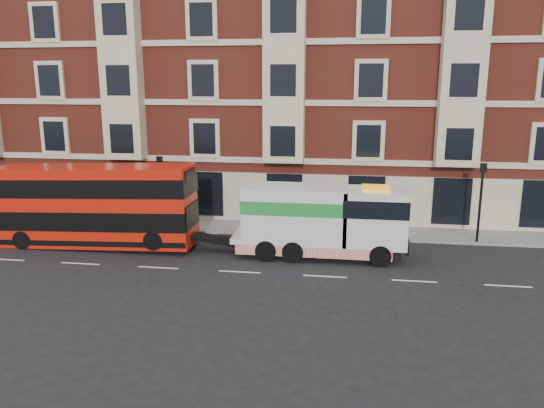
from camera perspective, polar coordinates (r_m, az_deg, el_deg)
The scene contains 8 objects.
ground at distance 25.13m, azimuth -3.50°, elevation -7.31°, with size 120.00×120.00×0.00m, color black.
sidewalk at distance 32.13m, azimuth -0.74°, elevation -2.60°, with size 90.00×3.00×0.15m, color slate.
victorian_terrace at distance 38.33m, azimuth 1.83°, elevation 15.02°, with size 45.00×12.00×20.40m.
lamp_post_west at distance 31.81m, azimuth -11.87°, elevation 1.78°, with size 0.35×0.15×4.35m.
lamp_post_east at distance 30.68m, azimuth 21.54°, elevation 0.73°, with size 0.35×0.15×4.35m.
double_decker_bus at distance 29.90m, azimuth -18.59°, elevation -0.03°, with size 10.82×2.48×4.38m.
tow_truck at distance 26.82m, azimuth 5.12°, elevation -1.74°, with size 8.67×2.56×3.61m.
pedestrian at distance 33.36m, azimuth -13.27°, elevation -0.64°, with size 0.65×0.43×1.79m, color black.
Camera 1 is at (4.97, -23.04, 8.71)m, focal length 35.00 mm.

